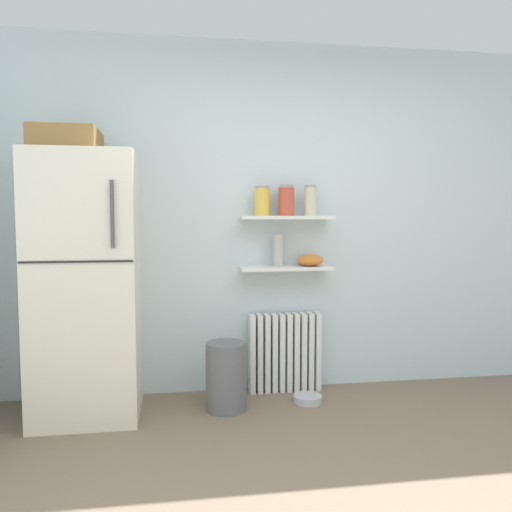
% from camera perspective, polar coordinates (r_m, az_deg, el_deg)
% --- Properties ---
extents(ground_plane, '(7.04, 7.04, 0.00)m').
position_cam_1_polar(ground_plane, '(2.76, 10.37, -24.06)').
color(ground_plane, '#7A6651').
extents(back_wall, '(7.04, 0.10, 2.60)m').
position_cam_1_polar(back_wall, '(3.93, 3.12, 4.19)').
color(back_wall, silver).
rests_on(back_wall, ground_plane).
extents(refrigerator, '(0.67, 0.69, 1.87)m').
position_cam_1_polar(refrigerator, '(3.54, -18.41, -2.62)').
color(refrigerator, silver).
rests_on(refrigerator, ground_plane).
extents(radiator, '(0.54, 0.12, 0.59)m').
position_cam_1_polar(radiator, '(3.93, 3.23, -10.66)').
color(radiator, white).
rests_on(radiator, ground_plane).
extents(wall_shelf_lower, '(0.68, 0.22, 0.02)m').
position_cam_1_polar(wall_shelf_lower, '(3.78, 3.37, -1.35)').
color(wall_shelf_lower, white).
extents(wall_shelf_upper, '(0.68, 0.22, 0.02)m').
position_cam_1_polar(wall_shelf_upper, '(3.77, 3.39, 4.30)').
color(wall_shelf_upper, white).
extents(storage_jar_0, '(0.11, 0.11, 0.22)m').
position_cam_1_polar(storage_jar_0, '(3.73, 0.68, 6.14)').
color(storage_jar_0, yellow).
rests_on(storage_jar_0, wall_shelf_upper).
extents(storage_jar_1, '(0.12, 0.12, 0.23)m').
position_cam_1_polar(storage_jar_1, '(3.77, 3.40, 6.18)').
color(storage_jar_1, '#C64C38').
rests_on(storage_jar_1, wall_shelf_upper).
extents(storage_jar_2, '(0.09, 0.09, 0.23)m').
position_cam_1_polar(storage_jar_2, '(3.81, 6.07, 6.16)').
color(storage_jar_2, beige).
rests_on(storage_jar_2, wall_shelf_upper).
extents(vase, '(0.08, 0.08, 0.24)m').
position_cam_1_polar(vase, '(3.76, 2.52, 0.62)').
color(vase, '#B2ADA8').
rests_on(vase, wall_shelf_lower).
extents(shelf_bowl, '(0.20, 0.20, 0.09)m').
position_cam_1_polar(shelf_bowl, '(3.82, 6.05, -0.45)').
color(shelf_bowl, orange).
rests_on(shelf_bowl, wall_shelf_lower).
extents(trash_bin, '(0.27, 0.27, 0.46)m').
position_cam_1_polar(trash_bin, '(3.57, -3.37, -13.24)').
color(trash_bin, slate).
rests_on(trash_bin, ground_plane).
extents(pet_food_bowl, '(0.20, 0.20, 0.05)m').
position_cam_1_polar(pet_food_bowl, '(3.78, 5.79, -15.55)').
color(pet_food_bowl, '#B7B7BC').
rests_on(pet_food_bowl, ground_plane).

